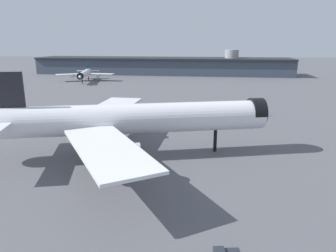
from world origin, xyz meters
TOP-DOWN VIEW (x-y plane):
  - ground at (0.00, 0.00)m, footprint 900.00×900.00m
  - airliner_near_gate at (-0.64, 1.45)m, footprint 68.60×61.53m
  - airliner_far_taxiway at (-56.23, 132.50)m, footprint 37.00×41.05m
  - terminal_building at (-9.80, 182.70)m, footprint 196.90×42.78m
  - traffic_cone_near_nose at (4.20, 42.70)m, footprint 0.58×0.58m

SIDE VIEW (x-z plane):
  - ground at x=0.00m, z-range 0.00..0.00m
  - traffic_cone_near_nose at x=4.20m, z-range 0.00..0.72m
  - airliner_far_taxiway at x=-56.23m, z-range -0.67..10.54m
  - terminal_building at x=-9.80m, z-range -2.96..15.97m
  - airliner_near_gate at x=-0.64m, z-range -1.15..18.21m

